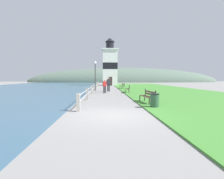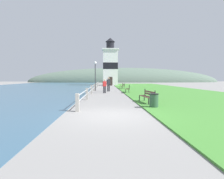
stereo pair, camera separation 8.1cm
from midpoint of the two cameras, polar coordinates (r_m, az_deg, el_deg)
The scene contains 13 objects.
ground_plane at distance 8.18m, azimuth 0.09°, elevation -8.45°, with size 160.00×160.00×0.00m, color gray.
grass_verge at distance 26.93m, azimuth 15.16°, elevation 0.02°, with size 12.00×52.78×0.06m.
water_strip at distance 29.20m, azimuth -31.21°, elevation -0.16°, with size 24.00×84.45×0.01m.
seawall_railing at distance 23.51m, azimuth -5.97°, elevation 0.88°, with size 0.18×29.09×0.94m.
park_bench_near at distance 12.18m, azimuth 11.51°, elevation -1.92°, with size 0.69×1.93×0.94m.
park_bench_midway at distance 20.43m, azimuth 5.14°, elevation 0.40°, with size 0.68×1.70×0.94m.
park_bench_far at distance 27.86m, azimuth 3.35°, elevation 1.31°, with size 0.61×1.66×0.94m.
lighthouse at distance 41.72m, azimuth -0.73°, elevation 7.99°, with size 3.86×3.86×11.15m.
person_strolling at distance 22.59m, azimuth -1.26°, elevation 1.88°, with size 0.50×0.36×1.82m.
person_by_railing at distance 19.98m, azimuth -2.55°, elevation 1.30°, with size 0.44×0.34×1.61m.
trash_bin at distance 10.40m, azimuth 13.53°, elevation -3.57°, with size 0.54×0.54×0.84m.
lamp_post at distance 23.79m, azimuth -5.60°, elevation 6.18°, with size 0.36×0.36×3.96m.
distant_hillside at distance 73.67m, azimuth 3.89°, elevation 2.42°, with size 80.00×16.00×12.00m.
Camera 1 is at (-0.42, -7.99, 1.73)m, focal length 28.00 mm.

